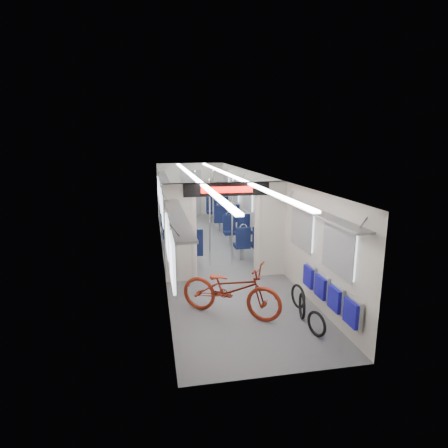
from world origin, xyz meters
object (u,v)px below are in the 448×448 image
object	(u,v)px
seat_bay_near_left	(181,238)
seat_bay_far_left	(173,213)
stanchion_near_left	(210,223)
bicycle	(231,289)
flip_bench	(329,293)
stanchion_far_left	(196,205)
seat_bay_far_right	(222,212)
seat_bay_near_right	(243,234)
stanchion_far_right	(213,204)
bike_hoop_b	(302,307)
stanchion_near_right	(232,223)
bike_hoop_a	(316,325)
bike_hoop_c	(298,297)

from	to	relation	value
seat_bay_near_left	seat_bay_far_left	bearing A→B (deg)	90.00
stanchion_near_left	bicycle	bearing A→B (deg)	-91.25
flip_bench	stanchion_far_left	world-z (taller)	stanchion_far_left
seat_bay_near_left	seat_bay_far_right	distance (m)	4.15
flip_bench	seat_bay_near_right	distance (m)	4.70
stanchion_far_right	bike_hoop_b	bearing A→B (deg)	-84.30
bicycle	stanchion_near_right	world-z (taller)	stanchion_near_right
bike_hoop_b	stanchion_near_right	distance (m)	3.45
seat_bay_far_right	stanchion_far_left	size ratio (longest dim) A/B	0.92
stanchion_near_left	seat_bay_near_right	bearing A→B (deg)	43.82
bike_hoop_b	seat_bay_near_right	distance (m)	4.45
bike_hoop_a	bike_hoop_b	distance (m)	0.66
seat_bay_far_left	stanchion_far_right	bearing A→B (deg)	-51.55
bike_hoop_c	seat_bay_near_left	world-z (taller)	seat_bay_near_left
flip_bench	bike_hoop_a	world-z (taller)	flip_bench
flip_bench	bike_hoop_b	bearing A→B (deg)	147.44
flip_bench	seat_bay_far_left	world-z (taller)	seat_bay_far_left
bike_hoop_b	stanchion_far_left	size ratio (longest dim) A/B	0.21
stanchion_near_right	bicycle	bearing A→B (deg)	-102.62
seat_bay_near_left	stanchion_near_right	distance (m)	1.69
seat_bay_near_right	stanchion_far_left	size ratio (longest dim) A/B	0.84
bike_hoop_b	stanchion_near_right	world-z (taller)	stanchion_near_right
bike_hoop_b	bike_hoop_c	size ratio (longest dim) A/B	1.01
bicycle	stanchion_near_right	size ratio (longest dim) A/B	0.86
flip_bench	seat_bay_far_left	xyz separation A→B (m)	(-2.29, 8.16, -0.01)
stanchion_near_left	stanchion_near_right	world-z (taller)	same
bike_hoop_a	seat_bay_far_left	xyz separation A→B (m)	(-1.89, 8.57, 0.37)
bicycle	stanchion_near_right	distance (m)	3.02
seat_bay_far_right	stanchion_far_right	xyz separation A→B (m)	(-0.60, -1.61, 0.60)
bike_hoop_b	seat_bay_far_left	distance (m)	8.14
bike_hoop_c	seat_bay_near_right	world-z (taller)	seat_bay_near_right
seat_bay_far_left	stanchion_near_left	size ratio (longest dim) A/B	0.99
flip_bench	stanchion_far_left	distance (m)	6.61
bike_hoop_a	bike_hoop_b	bearing A→B (deg)	88.77
seat_bay_far_right	stanchion_near_left	distance (m)	4.80
stanchion_far_left	bicycle	bearing A→B (deg)	-90.26
seat_bay_far_left	bicycle	bearing A→B (deg)	-85.24
flip_bench	stanchion_far_right	world-z (taller)	stanchion_far_right
seat_bay_near_right	stanchion_far_right	size ratio (longest dim) A/B	0.84
seat_bay_near_left	stanchion_near_left	size ratio (longest dim) A/B	0.99
seat_bay_far_right	stanchion_near_left	xyz separation A→B (m)	(-1.18, -4.62, 0.60)
bicycle	seat_bay_far_left	distance (m)	7.55
bike_hoop_b	bike_hoop_c	world-z (taller)	bike_hoop_b
bike_hoop_c	seat_bay_near_right	distance (m)	4.02
seat_bay_far_left	stanchion_far_left	distance (m)	1.98
seat_bay_near_left	seat_bay_near_right	xyz separation A→B (m)	(1.87, 0.22, -0.05)
stanchion_far_right	stanchion_far_left	bearing A→B (deg)	-163.84
flip_bench	stanchion_far_left	xyz separation A→B (m)	(-1.64, 6.38, 0.57)
flip_bench	bike_hoop_c	world-z (taller)	flip_bench
seat_bay_near_left	stanchion_near_left	xyz separation A→B (m)	(0.69, -0.91, 0.58)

